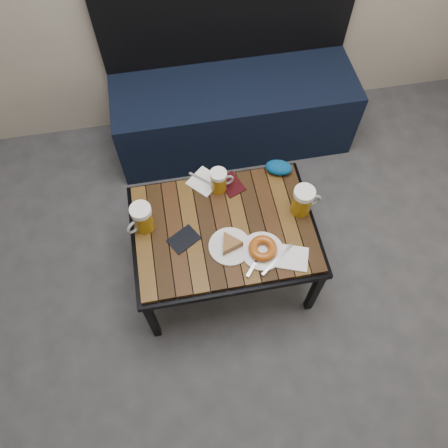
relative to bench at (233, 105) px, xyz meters
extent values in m
plane|color=#2D2D30|center=(-0.30, -1.76, -0.27)|extent=(4.00, 4.00, 0.00)
cube|color=black|center=(0.00, -0.02, -0.05)|extent=(1.40, 0.50, 0.45)
cube|color=black|center=(0.00, 0.21, 0.43)|extent=(1.40, 0.05, 0.50)
cube|color=black|center=(-0.61, -1.21, -0.06)|extent=(0.04, 0.03, 0.42)
cube|color=black|center=(0.17, -1.21, -0.06)|extent=(0.04, 0.03, 0.42)
cube|color=black|center=(-0.61, -0.65, -0.06)|extent=(0.04, 0.04, 0.42)
cube|color=black|center=(0.17, -0.65, -0.06)|extent=(0.04, 0.04, 0.42)
cube|color=black|center=(-0.22, -0.93, 0.16)|extent=(0.84, 0.62, 0.03)
cube|color=#3A250D|center=(-0.22, -0.93, 0.19)|extent=(0.80, 0.58, 0.02)
cylinder|color=#8D640B|center=(-0.57, -0.86, 0.26)|extent=(0.12, 0.12, 0.12)
cylinder|color=white|center=(-0.57, -0.86, 0.33)|extent=(0.09, 0.09, 0.03)
torus|color=#8C999E|center=(-0.62, -0.89, 0.26)|extent=(0.07, 0.05, 0.08)
cylinder|color=#8D640B|center=(-0.21, -0.72, 0.25)|extent=(0.08, 0.08, 0.10)
cylinder|color=white|center=(-0.21, -0.72, 0.31)|extent=(0.08, 0.08, 0.02)
torus|color=#8C999E|center=(-0.17, -0.71, 0.25)|extent=(0.06, 0.02, 0.06)
cylinder|color=#8D640B|center=(0.14, -0.90, 0.26)|extent=(0.09, 0.09, 0.12)
cylinder|color=white|center=(0.14, -0.90, 0.34)|extent=(0.09, 0.09, 0.03)
torus|color=#8C999E|center=(0.19, -0.90, 0.26)|extent=(0.08, 0.02, 0.08)
cylinder|color=white|center=(-0.22, -1.03, 0.21)|extent=(0.19, 0.19, 0.01)
cylinder|color=white|center=(-0.08, -1.08, 0.21)|extent=(0.19, 0.19, 0.01)
torus|color=maroon|center=(-0.08, -1.08, 0.23)|extent=(0.12, 0.12, 0.04)
cube|color=#A5A8AD|center=(-0.03, -1.13, 0.21)|extent=(0.16, 0.13, 0.00)
cube|color=#A5A8AD|center=(-0.13, -1.13, 0.21)|extent=(0.10, 0.12, 0.00)
cube|color=white|center=(-0.27, -0.67, 0.20)|extent=(0.18, 0.18, 0.01)
cube|color=#A5A8AD|center=(-0.27, -0.67, 0.21)|extent=(0.14, 0.13, 0.00)
cube|color=white|center=(0.04, -1.13, 0.20)|extent=(0.17, 0.16, 0.01)
cube|color=black|center=(-0.41, -0.96, 0.20)|extent=(0.16, 0.14, 0.01)
cube|color=black|center=(-0.15, -0.71, 0.20)|extent=(0.13, 0.15, 0.01)
ellipsoid|color=navy|center=(0.09, -0.67, 0.23)|extent=(0.15, 0.12, 0.06)
camera|label=1|loc=(-0.40, -1.87, 1.91)|focal=35.00mm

